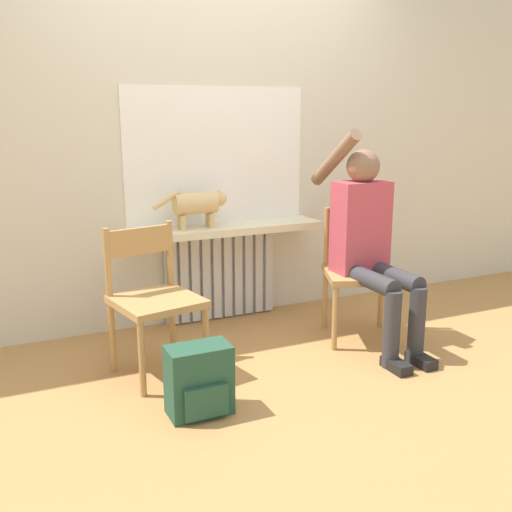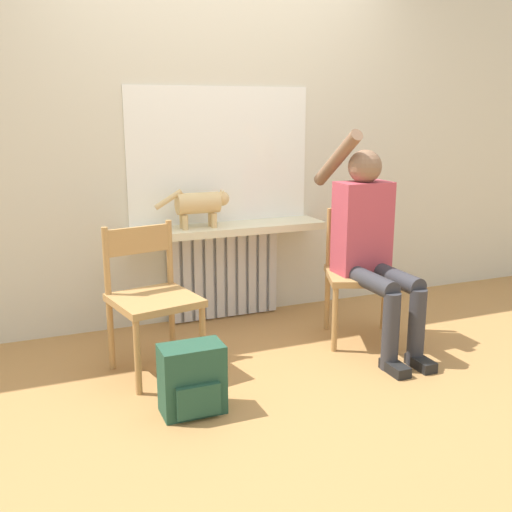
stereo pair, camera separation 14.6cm
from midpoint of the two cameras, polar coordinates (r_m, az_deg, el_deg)
The scene contains 10 objects.
ground_plane at distance 3.41m, azimuth 2.62°, elevation -11.71°, with size 12.00×12.00×0.00m, color #B27F47.
wall_with_window at distance 4.21m, azimuth -5.00°, elevation 12.12°, with size 7.00×0.06×2.70m.
radiator at distance 4.29m, azimuth -4.37°, elevation -1.73°, with size 0.81×0.08×0.65m.
windowsill at distance 4.12m, azimuth -3.94°, elevation 2.58°, with size 1.36×0.31×0.05m.
window_glass at distance 4.19m, azimuth -4.79°, elevation 9.51°, with size 1.30×0.01×0.93m.
chair_left at distance 3.41m, azimuth -10.95°, elevation -3.90°, with size 0.52×0.52×0.84m.
chair_right at distance 3.94m, azimuth 8.77°, elevation -1.41°, with size 0.57×0.57×0.84m.
person at distance 3.78m, azimuth 9.69°, elevation 1.62°, with size 0.36×1.03×1.36m.
cat at distance 4.00m, azimuth -6.61°, elevation 4.93°, with size 0.51×0.14×0.27m.
backpack at distance 3.02m, azimuth -6.83°, elevation -11.74°, with size 0.31×0.21×0.35m.
Camera 1 is at (-1.49, -2.71, 1.46)m, focal length 42.00 mm.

